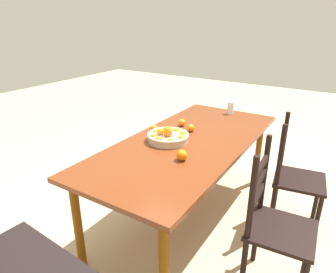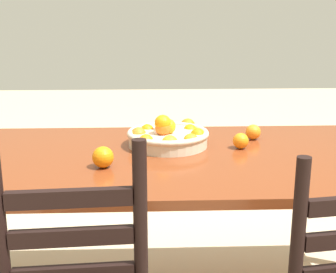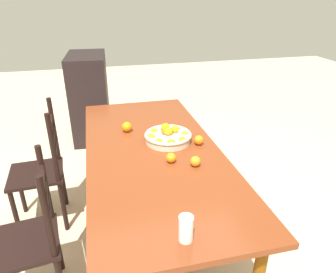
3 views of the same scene
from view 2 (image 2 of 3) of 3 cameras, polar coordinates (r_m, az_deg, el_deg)
The scene contains 6 objects.
dining_table at distance 1.87m, azimuth 3.21°, elevation -4.27°, with size 2.03×0.91×0.74m.
fruit_bowl at distance 1.95m, azimuth -0.04°, elevation 0.05°, with size 0.34×0.34×0.14m.
orange_loose_0 at distance 2.16m, azimuth 2.50°, elevation 1.30°, with size 0.07×0.07×0.07m, color orange.
orange_loose_1 at distance 2.09m, azimuth 10.35°, elevation 0.54°, with size 0.07×0.07×0.07m, color orange.
orange_loose_2 at distance 1.94m, azimuth 8.86°, elevation -0.53°, with size 0.07×0.07×0.07m, color orange.
orange_loose_3 at distance 1.70m, azimuth -7.94°, elevation -2.51°, with size 0.08×0.08×0.08m, color orange.
Camera 2 is at (0.17, 1.75, 1.30)m, focal length 49.96 mm.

